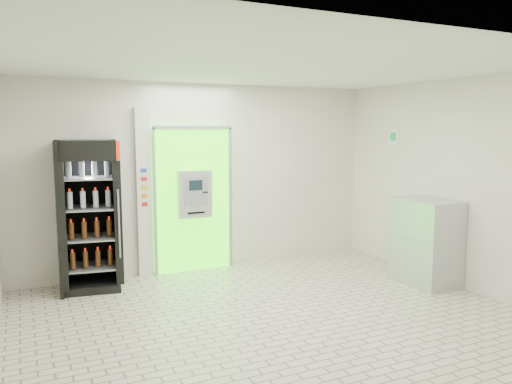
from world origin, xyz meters
TOP-DOWN VIEW (x-y plane):
  - ground at (0.00, 0.00)m, footprint 6.00×6.00m
  - room_shell at (0.00, 0.00)m, footprint 6.00×6.00m
  - atm_assembly at (-0.20, 2.41)m, footprint 1.30×0.24m
  - pillar at (-0.98, 2.45)m, footprint 0.22×0.11m
  - beverage_cooler at (-1.83, 2.14)m, footprint 0.90×0.84m
  - steel_cabinet at (2.68, 0.26)m, footprint 0.63×0.94m
  - exit_sign at (2.99, 1.40)m, footprint 0.02×0.22m

SIDE VIEW (x-z plane):
  - ground at x=0.00m, z-range 0.00..0.00m
  - steel_cabinet at x=2.68m, z-range 0.00..1.25m
  - beverage_cooler at x=-1.83m, z-range -0.04..2.08m
  - atm_assembly at x=-0.20m, z-range 0.01..2.34m
  - pillar at x=-0.98m, z-range 0.00..2.60m
  - room_shell at x=0.00m, z-range -1.16..4.84m
  - exit_sign at x=2.99m, z-range 1.99..2.25m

